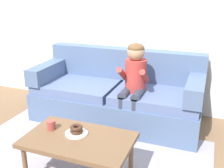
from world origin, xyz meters
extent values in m
plane|color=brown|center=(0.00, 0.00, 0.00)|extent=(10.00, 10.00, 0.00)
cube|color=silver|center=(0.00, 1.40, 1.40)|extent=(8.00, 0.10, 2.80)
cube|color=#9993A3|center=(0.00, -0.25, 0.01)|extent=(2.64, 1.80, 0.01)
cube|color=slate|center=(0.04, 0.80, 0.19)|extent=(2.20, 0.90, 0.38)
cube|color=slate|center=(-0.51, 0.75, 0.44)|extent=(1.06, 0.74, 0.12)
cube|color=slate|center=(0.59, 0.75, 0.44)|extent=(1.06, 0.74, 0.12)
cube|color=slate|center=(0.04, 1.15, 0.71)|extent=(2.20, 0.20, 0.43)
cube|color=slate|center=(-0.96, 0.80, 0.61)|extent=(0.20, 0.90, 0.22)
cube|color=slate|center=(1.04, 0.80, 0.61)|extent=(0.20, 0.90, 0.22)
cube|color=brown|center=(0.13, -0.45, 0.41)|extent=(0.98, 0.59, 0.04)
cylinder|color=brown|center=(-0.30, -0.69, 0.20)|extent=(0.04, 0.04, 0.39)
cylinder|color=brown|center=(-0.30, -0.22, 0.20)|extent=(0.04, 0.04, 0.39)
cylinder|color=brown|center=(0.56, -0.22, 0.20)|extent=(0.04, 0.04, 0.39)
cylinder|color=#AD3833|center=(0.32, 0.72, 0.70)|extent=(0.26, 0.26, 0.40)
sphere|color=tan|center=(0.32, 0.70, 1.00)|extent=(0.21, 0.21, 0.21)
ellipsoid|color=brown|center=(0.32, 0.70, 1.04)|extent=(0.20, 0.20, 0.12)
cylinder|color=#333847|center=(0.24, 0.57, 0.51)|extent=(0.11, 0.30, 0.11)
cylinder|color=#333847|center=(0.24, 0.42, 0.28)|extent=(0.09, 0.09, 0.44)
cube|color=black|center=(0.24, 0.37, 0.03)|extent=(0.10, 0.20, 0.06)
cylinder|color=#AD3833|center=(0.19, 0.62, 0.74)|extent=(0.07, 0.29, 0.23)
cylinder|color=#333847|center=(0.40, 0.57, 0.51)|extent=(0.11, 0.30, 0.11)
cylinder|color=#333847|center=(0.40, 0.42, 0.28)|extent=(0.09, 0.09, 0.44)
cube|color=black|center=(0.40, 0.37, 0.03)|extent=(0.10, 0.20, 0.06)
cylinder|color=#AD3833|center=(0.46, 0.62, 0.74)|extent=(0.07, 0.29, 0.23)
cylinder|color=white|center=(0.08, -0.40, 0.44)|extent=(0.21, 0.21, 0.01)
torus|color=#422619|center=(0.08, -0.40, 0.47)|extent=(0.13, 0.13, 0.04)
torus|color=#422619|center=(0.08, -0.40, 0.50)|extent=(0.17, 0.17, 0.04)
cylinder|color=#993D38|center=(-0.19, -0.40, 0.48)|extent=(0.08, 0.08, 0.09)
cube|color=gold|center=(-0.42, 0.01, 0.03)|extent=(0.16, 0.09, 0.05)
cylinder|color=gold|center=(-0.51, 0.01, 0.03)|extent=(0.06, 0.06, 0.05)
cylinder|color=gold|center=(-0.34, 0.01, 0.03)|extent=(0.06, 0.06, 0.05)
camera|label=1|loc=(1.16, -2.34, 1.70)|focal=43.26mm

